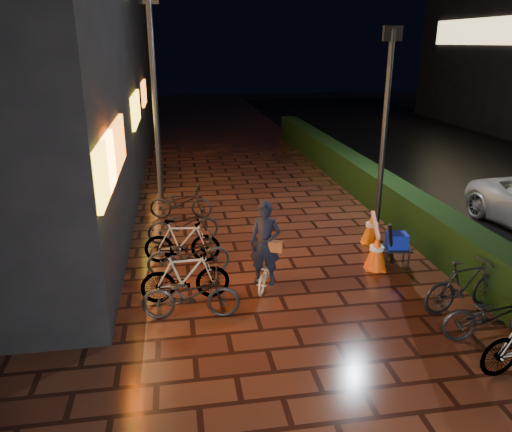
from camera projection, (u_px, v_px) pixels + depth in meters
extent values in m
plane|color=#381911|center=(337.00, 343.00, 7.84)|extent=(80.00, 80.00, 0.00)
cube|color=black|center=(359.00, 176.00, 15.63)|extent=(0.70, 20.00, 1.00)
cube|color=yellow|center=(106.00, 168.00, 7.85)|extent=(0.08, 2.00, 0.90)
cube|color=orange|center=(115.00, 149.00, 9.25)|extent=(0.08, 3.00, 0.90)
cube|color=yellow|center=(136.00, 109.00, 14.84)|extent=(0.08, 2.80, 0.90)
cube|color=orange|center=(144.00, 93.00, 19.50)|extent=(0.08, 2.20, 0.90)
cube|color=#FFD88C|center=(488.00, 31.00, 25.02)|extent=(0.06, 10.00, 1.30)
cylinder|color=black|center=(384.00, 140.00, 11.39)|extent=(0.15, 0.15, 4.74)
cube|color=black|center=(393.00, 33.00, 10.64)|extent=(0.46, 0.15, 0.32)
cylinder|color=black|center=(155.00, 103.00, 13.96)|extent=(0.18, 0.18, 5.73)
imported|color=silver|center=(266.00, 271.00, 9.59)|extent=(0.87, 1.28, 0.64)
imported|color=black|center=(265.00, 243.00, 9.30)|extent=(0.70, 0.59, 1.63)
cube|color=brown|center=(275.00, 246.00, 9.25)|extent=(0.31, 0.23, 0.21)
cone|color=#F44F0C|center=(376.00, 251.00, 10.32)|extent=(0.48, 0.48, 0.77)
cone|color=orange|center=(372.00, 227.00, 11.65)|extent=(0.48, 0.48, 0.77)
cube|color=#E5530C|center=(375.00, 267.00, 10.44)|extent=(0.52, 0.52, 0.03)
cube|color=orange|center=(371.00, 242.00, 11.77)|extent=(0.52, 0.52, 0.03)
cube|color=red|center=(375.00, 224.00, 10.87)|extent=(0.58, 1.58, 0.08)
cube|color=black|center=(396.00, 248.00, 10.38)|extent=(0.65, 0.56, 0.04)
cylinder|color=black|center=(386.00, 262.00, 10.28)|extent=(0.04, 0.04, 0.40)
cylinder|color=black|center=(408.00, 262.00, 10.28)|extent=(0.04, 0.04, 0.40)
cylinder|color=black|center=(382.00, 254.00, 10.64)|extent=(0.04, 0.04, 0.40)
cylinder|color=black|center=(404.00, 254.00, 10.63)|extent=(0.04, 0.04, 0.40)
cube|color=#0D1CAE|center=(397.00, 240.00, 10.33)|extent=(0.47, 0.42, 0.31)
cylinder|color=black|center=(391.00, 244.00, 10.19)|extent=(0.34, 0.36, 1.01)
imported|color=black|center=(185.00, 276.00, 9.00)|extent=(1.63, 0.55, 0.97)
imported|color=black|center=(191.00, 294.00, 8.44)|extent=(1.70, 0.72, 0.87)
imported|color=black|center=(188.00, 254.00, 10.04)|extent=(1.69, 0.66, 0.87)
imported|color=black|center=(182.00, 241.00, 10.57)|extent=(1.65, 0.63, 0.97)
imported|color=black|center=(183.00, 224.00, 11.69)|extent=(1.72, 0.77, 0.87)
imported|color=black|center=(181.00, 202.00, 13.29)|extent=(1.73, 0.82, 0.87)
imported|color=black|center=(494.00, 315.00, 7.80)|extent=(1.71, 0.75, 0.87)
imported|color=black|center=(465.00, 285.00, 8.66)|extent=(1.66, 0.69, 0.97)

